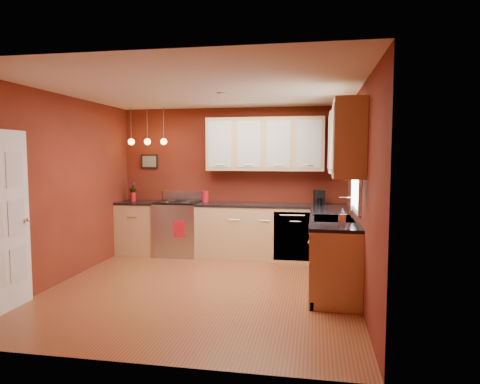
% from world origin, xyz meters
% --- Properties ---
extents(floor, '(4.20, 4.20, 0.00)m').
position_xyz_m(floor, '(0.00, 0.00, 0.00)').
color(floor, '#95512B').
rests_on(floor, ground).
extents(ceiling, '(4.00, 4.20, 0.02)m').
position_xyz_m(ceiling, '(0.00, 0.00, 2.60)').
color(ceiling, '#EDE7CE').
rests_on(ceiling, wall_back).
extents(wall_back, '(4.00, 0.02, 2.60)m').
position_xyz_m(wall_back, '(0.00, 2.10, 1.30)').
color(wall_back, maroon).
rests_on(wall_back, floor).
extents(wall_front, '(4.00, 0.02, 2.60)m').
position_xyz_m(wall_front, '(0.00, -2.10, 1.30)').
color(wall_front, maroon).
rests_on(wall_front, floor).
extents(wall_left, '(0.02, 4.20, 2.60)m').
position_xyz_m(wall_left, '(-2.00, 0.00, 1.30)').
color(wall_left, maroon).
rests_on(wall_left, floor).
extents(wall_right, '(0.02, 4.20, 2.60)m').
position_xyz_m(wall_right, '(2.00, 0.00, 1.30)').
color(wall_right, maroon).
rests_on(wall_right, floor).
extents(base_cabinets_back_left, '(0.70, 0.60, 0.90)m').
position_xyz_m(base_cabinets_back_left, '(-1.65, 1.80, 0.45)').
color(base_cabinets_back_left, tan).
rests_on(base_cabinets_back_left, floor).
extents(base_cabinets_back_right, '(2.54, 0.60, 0.90)m').
position_xyz_m(base_cabinets_back_right, '(0.73, 1.80, 0.45)').
color(base_cabinets_back_right, tan).
rests_on(base_cabinets_back_right, floor).
extents(base_cabinets_right, '(0.60, 2.10, 0.90)m').
position_xyz_m(base_cabinets_right, '(1.70, 0.45, 0.45)').
color(base_cabinets_right, tan).
rests_on(base_cabinets_right, floor).
extents(counter_back_left, '(0.70, 0.62, 0.04)m').
position_xyz_m(counter_back_left, '(-1.65, 1.80, 0.92)').
color(counter_back_left, black).
rests_on(counter_back_left, base_cabinets_back_left).
extents(counter_back_right, '(2.54, 0.62, 0.04)m').
position_xyz_m(counter_back_right, '(0.73, 1.80, 0.92)').
color(counter_back_right, black).
rests_on(counter_back_right, base_cabinets_back_right).
extents(counter_right, '(0.62, 2.10, 0.04)m').
position_xyz_m(counter_right, '(1.70, 0.45, 0.92)').
color(counter_right, black).
rests_on(counter_right, base_cabinets_right).
extents(gas_range, '(0.76, 0.64, 1.11)m').
position_xyz_m(gas_range, '(-0.92, 1.80, 0.48)').
color(gas_range, '#B6B6BB').
rests_on(gas_range, floor).
extents(dishwasher_front, '(0.60, 0.02, 0.80)m').
position_xyz_m(dishwasher_front, '(1.10, 1.51, 0.45)').
color(dishwasher_front, '#B6B6BB').
rests_on(dishwasher_front, base_cabinets_back_right).
extents(sink, '(0.50, 0.70, 0.33)m').
position_xyz_m(sink, '(1.70, 0.30, 0.92)').
color(sink, gray).
rests_on(sink, counter_right).
extents(window, '(0.06, 1.02, 1.22)m').
position_xyz_m(window, '(1.97, 0.30, 1.69)').
color(window, white).
rests_on(window, wall_right).
extents(door_left_wall, '(0.12, 0.82, 2.05)m').
position_xyz_m(door_left_wall, '(-1.97, -1.20, 1.03)').
color(door_left_wall, white).
rests_on(door_left_wall, floor).
extents(upper_cabinets_back, '(2.00, 0.35, 0.90)m').
position_xyz_m(upper_cabinets_back, '(0.60, 1.93, 1.95)').
color(upper_cabinets_back, tan).
rests_on(upper_cabinets_back, wall_back).
extents(upper_cabinets_right, '(0.35, 1.95, 0.90)m').
position_xyz_m(upper_cabinets_right, '(1.82, 0.32, 1.95)').
color(upper_cabinets_right, tan).
rests_on(upper_cabinets_right, wall_right).
extents(wall_picture, '(0.32, 0.03, 0.26)m').
position_xyz_m(wall_picture, '(-1.55, 2.08, 1.65)').
color(wall_picture, black).
rests_on(wall_picture, wall_back).
extents(pendant_lights, '(0.71, 0.11, 0.66)m').
position_xyz_m(pendant_lights, '(-1.45, 1.75, 2.01)').
color(pendant_lights, gray).
rests_on(pendant_lights, ceiling).
extents(red_canister, '(0.13, 0.13, 0.20)m').
position_xyz_m(red_canister, '(-0.45, 1.89, 1.04)').
color(red_canister, '#B3131F').
rests_on(red_canister, counter_back_right).
extents(red_vase, '(0.10, 0.10, 0.16)m').
position_xyz_m(red_vase, '(-1.78, 1.84, 1.02)').
color(red_vase, '#B3131F').
rests_on(red_vase, counter_back_left).
extents(flowers, '(0.15, 0.15, 0.21)m').
position_xyz_m(flowers, '(-1.78, 1.84, 1.18)').
color(flowers, '#B3131F').
rests_on(flowers, red_vase).
extents(coffee_maker, '(0.19, 0.19, 0.24)m').
position_xyz_m(coffee_maker, '(1.53, 1.85, 1.05)').
color(coffee_maker, black).
rests_on(coffee_maker, counter_back_right).
extents(soap_pump, '(0.10, 0.10, 0.20)m').
position_xyz_m(soap_pump, '(1.78, -0.25, 1.04)').
color(soap_pump, white).
rests_on(soap_pump, counter_right).
extents(dish_towel, '(0.20, 0.01, 0.28)m').
position_xyz_m(dish_towel, '(-0.80, 1.47, 0.52)').
color(dish_towel, '#B3131F').
rests_on(dish_towel, gas_range).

